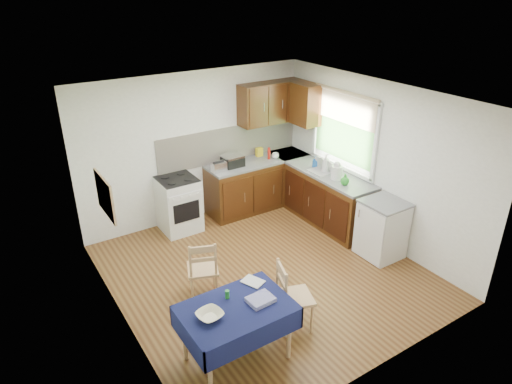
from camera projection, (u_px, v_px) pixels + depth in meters
floor at (265, 272)px, 6.50m from camera, size 4.20×4.20×0.00m
ceiling at (267, 98)px, 5.43m from camera, size 4.00×4.20×0.02m
wall_back at (196, 147)px, 7.56m from camera, size 4.00×0.02×2.50m
wall_front at (389, 272)px, 4.37m from camera, size 4.00×0.02×2.50m
wall_left at (115, 235)px, 4.99m from camera, size 0.02×4.20×2.50m
wall_right at (375, 162)px, 6.95m from camera, size 0.02×4.20×2.50m
base_cabinets at (290, 191)px, 7.94m from camera, size 1.90×2.30×0.86m
worktop_back at (258, 161)px, 8.01m from camera, size 1.90×0.60×0.04m
worktop_right at (330, 175)px, 7.45m from camera, size 0.60×1.70×0.04m
worktop_corner at (288, 154)px, 8.33m from camera, size 0.60×0.60×0.04m
splashback at (230, 143)px, 7.89m from camera, size 2.70×0.02×0.60m
upper_cabinets at (282, 103)px, 7.83m from camera, size 1.20×0.85×0.70m
stove at (179, 204)px, 7.43m from camera, size 0.60×0.61×0.92m
window at (344, 126)px, 7.29m from camera, size 0.04×1.48×1.26m
fridge at (382, 229)px, 6.73m from camera, size 0.58×0.60×0.89m
corkboard at (105, 196)px, 5.08m from camera, size 0.04×0.62×0.47m
dining_table at (236, 315)px, 4.79m from camera, size 1.16×0.79×0.70m
chair_far at (203, 268)px, 5.80m from camera, size 0.50×0.50×0.87m
chair_near at (291, 295)px, 5.29m from camera, size 0.50×0.50×0.89m
toaster at (219, 167)px, 7.49m from camera, size 0.24×0.15×0.18m
sandwich_press at (233, 161)px, 7.72m from camera, size 0.33×0.28×0.19m
sauce_bottle at (269, 153)px, 8.00m from camera, size 0.05×0.05×0.21m
yellow_packet at (259, 152)px, 8.14m from camera, size 0.13×0.10×0.16m
dish_rack at (324, 170)px, 7.54m from camera, size 0.47×0.36×0.22m
kettle at (337, 171)px, 7.20m from camera, size 0.17×0.17×0.29m
cup at (275, 156)px, 8.05m from camera, size 0.15×0.15×0.10m
soap_bottle_a at (326, 163)px, 7.42m from camera, size 0.17×0.17×0.32m
soap_bottle_b at (315, 162)px, 7.68m from camera, size 0.11×0.11×0.18m
soap_bottle_c at (345, 179)px, 7.01m from camera, size 0.17×0.17×0.18m
plate_bowl at (210, 315)px, 4.58m from camera, size 0.30×0.30×0.06m
book at (248, 286)px, 5.06m from camera, size 0.25×0.29×0.02m
spice_jar at (227, 294)px, 4.86m from camera, size 0.05×0.05×0.10m
tea_towel at (261, 300)px, 4.81m from camera, size 0.28×0.23×0.05m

